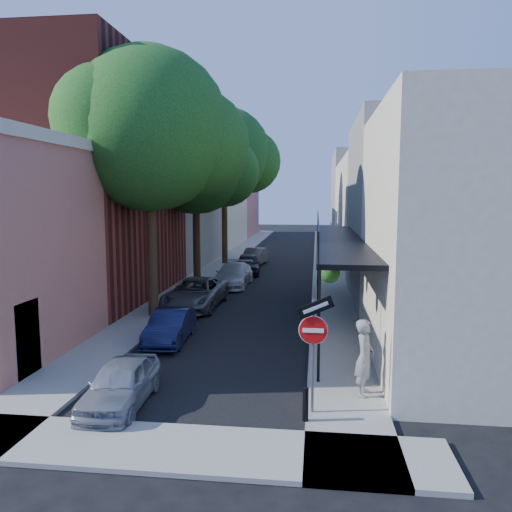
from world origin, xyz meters
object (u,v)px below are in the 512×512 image
(parked_car_b, at_px, (170,326))
(oak_mid, at_px, (203,165))
(parked_car_d, at_px, (233,275))
(bollard, at_px, (306,404))
(oak_far, at_px, (230,156))
(parked_car_a, at_px, (121,384))
(parked_car_c, at_px, (195,293))
(oak_near, at_px, (161,134))
(parked_car_e, at_px, (248,264))
(sign_post, at_px, (314,335))
(parked_car_f, at_px, (254,257))
(pedestrian, at_px, (365,358))

(parked_car_b, bearing_deg, oak_mid, 93.99)
(parked_car_d, bearing_deg, oak_mid, 171.93)
(bollard, xyz_separation_m, oak_far, (-6.35, 26.77, 7.74))
(parked_car_a, bearing_deg, oak_mid, 93.28)
(oak_far, xyz_separation_m, parked_car_d, (1.74, -9.34, -7.59))
(parked_car_a, relative_size, parked_car_c, 0.68)
(oak_near, height_order, oak_far, oak_far)
(parked_car_a, distance_m, parked_car_e, 21.52)
(parked_car_e, bearing_deg, oak_near, -104.85)
(sign_post, distance_m, parked_car_f, 26.32)
(oak_near, distance_m, parked_car_b, 8.29)
(parked_car_f, height_order, pedestrian, pedestrian)
(parked_car_e, relative_size, parked_car_f, 1.03)
(oak_mid, relative_size, parked_car_a, 2.98)
(parked_car_b, height_order, pedestrian, pedestrian)
(bollard, xyz_separation_m, parked_car_b, (-5.03, 6.05, 0.07))
(parked_car_b, relative_size, parked_car_f, 0.91)
(sign_post, height_order, oak_near, oak_near)
(sign_post, xyz_separation_m, parked_car_c, (-5.61, 11.12, -1.34))
(oak_near, relative_size, parked_car_d, 2.47)
(parked_car_b, relative_size, parked_car_d, 0.77)
(oak_near, bearing_deg, parked_car_d, 77.09)
(oak_near, distance_m, parked_car_d, 10.67)
(sign_post, distance_m, oak_far, 27.80)
(sign_post, xyz_separation_m, oak_mid, (-6.58, 17.26, 5.02))
(parked_car_d, bearing_deg, bollard, -73.66)
(oak_near, height_order, parked_car_e, oak_near)
(oak_mid, relative_size, parked_car_e, 2.53)
(oak_near, height_order, parked_car_d, oak_near)
(parked_car_b, bearing_deg, pedestrian, -36.62)
(pedestrian, bearing_deg, bollard, 152.88)
(parked_car_a, bearing_deg, parked_car_e, 86.75)
(oak_near, distance_m, parked_car_c, 7.47)
(parked_car_b, height_order, parked_car_d, parked_car_d)
(parked_car_b, xyz_separation_m, parked_car_f, (0.54, 20.29, 0.06))
(parked_car_b, bearing_deg, bollard, -53.10)
(oak_mid, height_order, oak_far, oak_far)
(oak_far, height_order, pedestrian, oak_far)
(parked_car_d, relative_size, pedestrian, 2.30)
(parked_car_d, bearing_deg, sign_post, -72.77)
(bollard, bearing_deg, parked_car_f, 99.66)
(sign_post, xyz_separation_m, oak_far, (-6.51, 26.30, 6.22))
(oak_far, relative_size, pedestrian, 5.90)
(oak_near, xyz_separation_m, parked_car_a, (1.70, -9.22, -7.29))
(bollard, height_order, pedestrian, pedestrian)
(oak_mid, distance_m, parked_car_a, 18.45)
(sign_post, bearing_deg, bollard, -108.56)
(parked_car_c, relative_size, parked_car_f, 1.28)
(sign_post, xyz_separation_m, bollard, (-0.16, -0.47, -1.52))
(bollard, bearing_deg, parked_car_e, 101.28)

